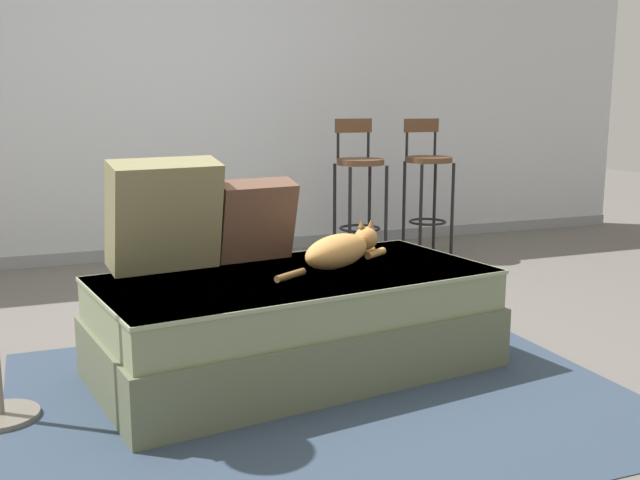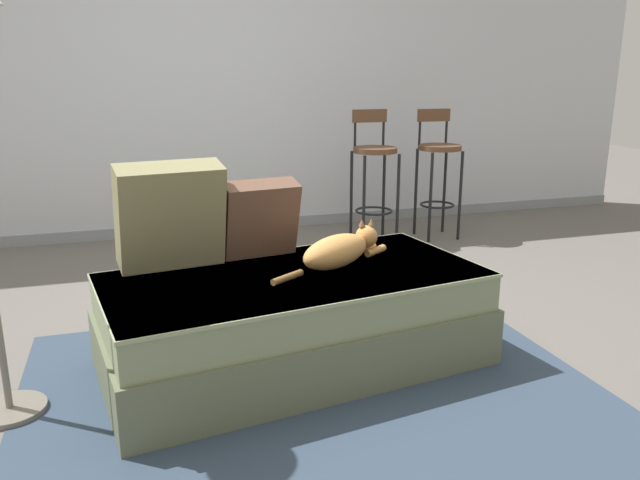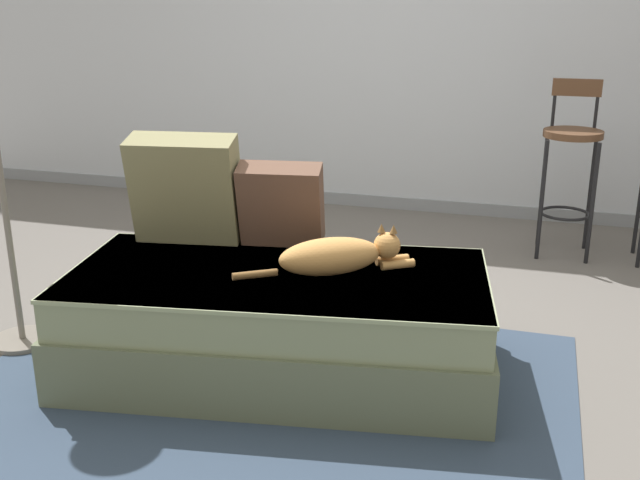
{
  "view_description": "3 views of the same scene",
  "coord_description": "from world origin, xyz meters",
  "px_view_note": "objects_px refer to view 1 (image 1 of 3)",
  "views": [
    {
      "loc": [
        -1.04,
        -3.37,
        1.2
      ],
      "look_at": [
        0.15,
        -0.3,
        0.56
      ],
      "focal_mm": 42.0,
      "sensor_mm": 36.0,
      "label": 1
    },
    {
      "loc": [
        -0.68,
        -2.98,
        1.32
      ],
      "look_at": [
        0.15,
        -0.3,
        0.56
      ],
      "focal_mm": 35.0,
      "sensor_mm": 36.0,
      "label": 2
    },
    {
      "loc": [
        0.96,
        -3.06,
        1.51
      ],
      "look_at": [
        0.15,
        -0.3,
        0.56
      ],
      "focal_mm": 42.0,
      "sensor_mm": 36.0,
      "label": 3
    }
  ],
  "objects_px": {
    "couch": "(296,322)",
    "throw_pillow_corner": "(164,215)",
    "throw_pillow_middle": "(255,220)",
    "bar_stool_near_window": "(359,180)",
    "cat": "(341,250)",
    "bar_stool_by_doorway": "(428,176)"
  },
  "relations": [
    {
      "from": "throw_pillow_middle",
      "to": "bar_stool_near_window",
      "type": "xyz_separation_m",
      "value": [
        1.25,
        1.6,
        -0.03
      ]
    },
    {
      "from": "throw_pillow_middle",
      "to": "bar_stool_near_window",
      "type": "height_order",
      "value": "bar_stool_near_window"
    },
    {
      "from": "bar_stool_near_window",
      "to": "bar_stool_by_doorway",
      "type": "bearing_deg",
      "value": 0.03
    },
    {
      "from": "throw_pillow_corner",
      "to": "bar_stool_near_window",
      "type": "distance_m",
      "value": 2.36
    },
    {
      "from": "throw_pillow_corner",
      "to": "throw_pillow_middle",
      "type": "relative_size",
      "value": 1.29
    },
    {
      "from": "throw_pillow_corner",
      "to": "couch",
      "type": "bearing_deg",
      "value": -26.09
    },
    {
      "from": "throw_pillow_corner",
      "to": "bar_stool_near_window",
      "type": "relative_size",
      "value": 0.49
    },
    {
      "from": "throw_pillow_middle",
      "to": "bar_stool_by_doorway",
      "type": "distance_m",
      "value": 2.41
    },
    {
      "from": "couch",
      "to": "throw_pillow_corner",
      "type": "xyz_separation_m",
      "value": [
        -0.51,
        0.25,
        0.47
      ]
    },
    {
      "from": "couch",
      "to": "bar_stool_near_window",
      "type": "xyz_separation_m",
      "value": [
        1.16,
        1.91,
        0.38
      ]
    },
    {
      "from": "couch",
      "to": "throw_pillow_middle",
      "type": "bearing_deg",
      "value": 106.05
    },
    {
      "from": "throw_pillow_middle",
      "to": "cat",
      "type": "bearing_deg",
      "value": -38.24
    },
    {
      "from": "throw_pillow_corner",
      "to": "throw_pillow_middle",
      "type": "distance_m",
      "value": 0.43
    },
    {
      "from": "couch",
      "to": "throw_pillow_corner",
      "type": "relative_size",
      "value": 3.61
    },
    {
      "from": "throw_pillow_middle",
      "to": "cat",
      "type": "height_order",
      "value": "throw_pillow_middle"
    },
    {
      "from": "cat",
      "to": "couch",
      "type": "bearing_deg",
      "value": -165.79
    },
    {
      "from": "couch",
      "to": "throw_pillow_corner",
      "type": "distance_m",
      "value": 0.74
    },
    {
      "from": "throw_pillow_corner",
      "to": "bar_stool_by_doorway",
      "type": "height_order",
      "value": "bar_stool_by_doorway"
    },
    {
      "from": "throw_pillow_corner",
      "to": "cat",
      "type": "bearing_deg",
      "value": -14.42
    },
    {
      "from": "throw_pillow_corner",
      "to": "bar_stool_by_doorway",
      "type": "relative_size",
      "value": 0.49
    },
    {
      "from": "couch",
      "to": "cat",
      "type": "height_order",
      "value": "cat"
    },
    {
      "from": "couch",
      "to": "bar_stool_by_doorway",
      "type": "xyz_separation_m",
      "value": [
        1.71,
        1.92,
        0.39
      ]
    }
  ]
}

